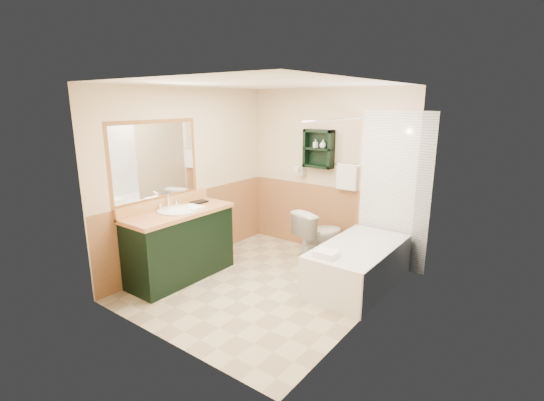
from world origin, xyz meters
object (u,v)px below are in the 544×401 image
at_px(vanity, 180,244).
at_px(toilet, 320,235).
at_px(wall_shelf, 318,149).
at_px(soap_bottle_a, 316,146).
at_px(hair_dryer, 301,170).
at_px(bathtub, 358,265).
at_px(vanity_book, 195,194).
at_px(soap_bottle_b, 323,145).

height_order(vanity, toilet, vanity).
distance_m(wall_shelf, soap_bottle_a, 0.06).
bearing_deg(toilet, hair_dryer, -12.92).
relative_size(bathtub, vanity_book, 7.11).
relative_size(vanity, bathtub, 0.94).
bearing_deg(bathtub, vanity_book, -161.31).
distance_m(toilet, soap_bottle_a, 1.29).
relative_size(hair_dryer, vanity, 0.17).
xyz_separation_m(hair_dryer, soap_bottle_b, (0.37, -0.03, 0.41)).
bearing_deg(bathtub, soap_bottle_b, 142.85).
bearing_deg(hair_dryer, bathtub, -29.50).
height_order(hair_dryer, bathtub, hair_dryer).
bearing_deg(vanity, bathtub, 30.84).
relative_size(vanity, toilet, 1.87).
xyz_separation_m(wall_shelf, hair_dryer, (-0.30, 0.02, -0.35)).
xyz_separation_m(vanity, soap_bottle_a, (0.85, 1.87, 1.15)).
relative_size(wall_shelf, vanity_book, 2.61).
xyz_separation_m(hair_dryer, vanity_book, (-0.76, -1.46, -0.20)).
height_order(bathtub, vanity_book, vanity_book).
relative_size(hair_dryer, toilet, 0.32).
bearing_deg(bathtub, wall_shelf, 144.74).
height_order(vanity, soap_bottle_b, soap_bottle_b).
bearing_deg(bathtub, soap_bottle_a, 146.13).
bearing_deg(soap_bottle_b, toilet, -61.74).
bearing_deg(wall_shelf, bathtub, -35.26).
bearing_deg(soap_bottle_a, bathtub, -33.87).
xyz_separation_m(bathtub, soap_bottle_a, (-1.07, 0.72, 1.33)).
distance_m(hair_dryer, vanity_book, 1.65).
bearing_deg(toilet, wall_shelf, -33.42).
bearing_deg(vanity, wall_shelf, 64.44).
relative_size(wall_shelf, soap_bottle_a, 4.64).
bearing_deg(wall_shelf, vanity_book, -126.54).
bearing_deg(toilet, bathtub, 171.17).
height_order(hair_dryer, soap_bottle_b, soap_bottle_b).
xyz_separation_m(toilet, soap_bottle_b, (-0.16, 0.31, 1.24)).
distance_m(wall_shelf, vanity_book, 1.86).
height_order(wall_shelf, soap_bottle_a, wall_shelf).
bearing_deg(vanity_book, wall_shelf, 58.58).
height_order(toilet, soap_bottle_b, soap_bottle_b).
xyz_separation_m(hair_dryer, bathtub, (1.33, -0.75, -0.94)).
bearing_deg(bathtub, vanity, -149.16).
bearing_deg(wall_shelf, vanity, -115.56).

